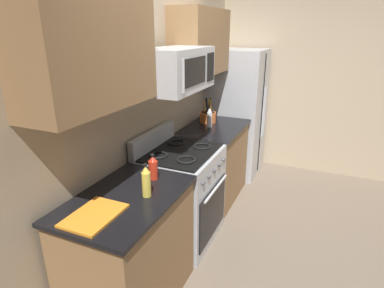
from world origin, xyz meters
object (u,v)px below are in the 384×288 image
Objects in this scene: bottle_vinegar at (210,118)px; microwave at (177,69)px; refrigerator at (236,113)px; utensil_crock at (208,116)px; bottle_hot_sauce at (153,168)px; range_oven at (181,195)px; bottle_oil at (146,181)px; cutting_board at (94,215)px.

microwave is at bearing -178.66° from bottle_vinegar.
refrigerator is 0.75m from utensil_crock.
bottle_hot_sauce is at bearing -173.24° from microwave.
bottle_oil reaches higher than range_oven.
bottle_oil is at bearing -171.85° from utensil_crock.
utensil_crock is (1.08, 0.11, -0.69)m from microwave.
microwave is at bearing 90.00° from range_oven.
range_oven is 1.20m from microwave.
bottle_vinegar is at bearing 175.85° from refrigerator.
bottle_oil is (-1.89, -0.27, 0.04)m from utensil_crock.
refrigerator is 8.63× the size of bottle_hot_sauce.
microwave is (-0.00, 0.03, 1.20)m from range_oven.
microwave is 2.63× the size of utensil_crock.
utensil_crock is at bearing 25.63° from bottle_vinegar.
refrigerator is 1.97m from microwave.
utensil_crock is 1.50× the size of bottle_hot_sauce.
utensil_crock is 2.25m from cutting_board.
utensil_crock is at bearing 5.93° from microwave.
refrigerator is (1.80, -0.02, 0.40)m from range_oven.
bottle_vinegar reaches higher than bottle_hot_sauce.
microwave is 3.28× the size of bottle_vinegar.
bottle_hot_sauce is at bearing -6.70° from cutting_board.
microwave reaches higher than range_oven.
bottle_vinegar is 1.01× the size of bottle_oil.
range_oven is at bearing -172.59° from utensil_crock.
microwave is 1.28m from utensil_crock.
bottle_hot_sauce is at bearing -176.05° from range_oven.
bottle_hot_sauce is (-2.37, -0.02, 0.13)m from refrigerator.
range_oven is 1.37× the size of microwave.
bottle_vinegar is 1.71m from bottle_oil.
bottle_oil is (0.35, -0.16, 0.10)m from cutting_board.
range_oven is 0.63× the size of refrigerator.
refrigerator is 4.70× the size of cutting_board.
bottle_vinegar is at bearing -154.37° from utensil_crock.
utensil_crock is 1.25× the size of bottle_vinegar.
cutting_board is at bearing -177.22° from utensil_crock.
microwave reaches higher than bottle_hot_sauce.
range_oven is 2.94× the size of cutting_board.
refrigerator is 2.63m from bottle_oil.
utensil_crock reaches higher than range_oven.
bottle_hot_sauce is (-0.57, -0.04, 0.53)m from range_oven.
range_oven is at bearing -90.00° from microwave.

